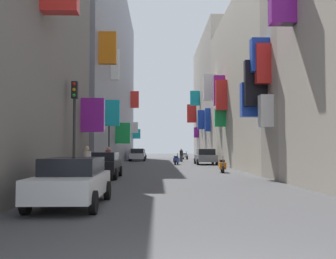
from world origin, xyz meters
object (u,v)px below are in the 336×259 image
Objects in this scene: pedestrian_near_left at (181,155)px; scooter_blue at (176,160)px; parked_car_white at (72,180)px; scooter_orange at (222,166)px; parked_car_silver at (137,154)px; pedestrian_crossing at (87,165)px; parked_car_grey at (206,156)px; traffic_light_near_corner at (74,115)px; parked_car_black at (103,164)px; scooter_white at (185,156)px; pedestrian_near_right at (108,160)px; parked_car_blue at (139,154)px; traffic_light_far_corner at (109,130)px.

scooter_blue is at bearing -96.89° from pedestrian_near_left.
parked_car_white reaches higher than scooter_orange.
pedestrian_crossing reaches higher than parked_car_silver.
parked_car_grey is 0.88× the size of traffic_light_near_corner.
pedestrian_crossing is 1.14× the size of pedestrian_near_left.
pedestrian_crossing is at bearing -104.21° from scooter_blue.
parked_car_silver is at bearing 88.87° from parked_car_black.
pedestrian_near_left is (-1.07, -8.67, 0.30)m from scooter_white.
parked_car_silver is at bearing 124.81° from parked_car_grey.
traffic_light_near_corner reaches higher than pedestrian_crossing.
parked_car_grey is at bearing 88.21° from scooter_orange.
scooter_blue is at bearing 75.79° from pedestrian_crossing.
parked_car_white is at bearing -104.96° from parked_car_grey.
parked_car_black is 4.56m from pedestrian_near_right.
scooter_white is at bearing 81.64° from parked_car_white.
parked_car_white is at bearing -98.70° from pedestrian_near_left.
parked_car_grey is 2.10× the size of scooter_blue.
pedestrian_crossing is (-0.59, -38.35, 0.13)m from parked_car_blue.
parked_car_black reaches higher than scooter_white.
traffic_light_near_corner is (-0.60, -4.61, 2.34)m from parked_car_black.
parked_car_grey is 0.93× the size of parked_car_silver.
scooter_white is 1.09× the size of pedestrian_near_right.
scooter_blue is (4.88, 16.29, -0.29)m from parked_car_black.
traffic_light_near_corner is (-5.47, -20.89, 2.63)m from scooter_blue.
traffic_light_far_corner is at bearing -106.42° from scooter_white.
parked_car_grey is (7.77, 16.75, 0.04)m from parked_car_black.
scooter_orange is at bearing -91.79° from parked_car_grey.
parked_car_blue is 1.02× the size of traffic_light_far_corner.
pedestrian_near_left is at bearing -62.36° from parked_car_blue.
parked_car_blue is 38.36m from pedestrian_crossing.
parked_car_silver is 2.46× the size of pedestrian_crossing.
scooter_blue is (-2.90, -0.46, -0.33)m from parked_car_grey.
parked_car_silver is at bearing 86.74° from traffic_light_far_corner.
pedestrian_near_left is at bearing 76.46° from parked_car_black.
pedestrian_near_left is at bearing 77.84° from pedestrian_crossing.
traffic_light_far_corner is at bearing 92.02° from pedestrian_crossing.
parked_car_grey reaches higher than scooter_orange.
parked_car_white is at bearing -83.37° from pedestrian_crossing.
scooter_blue is at bearing -96.96° from scooter_white.
parked_car_grey is 7.74m from pedestrian_near_left.
scooter_white and scooter_blue have the same top height.
parked_car_grey is 12.68m from parked_car_silver.
scooter_orange is (6.83, 14.74, -0.27)m from parked_car_white.
pedestrian_near_right is at bearing -91.28° from parked_car_blue.
scooter_blue is 21.76m from traffic_light_near_corner.
parked_car_blue is 30.07m from pedestrian_near_right.
scooter_orange is 8.88m from traffic_light_far_corner.
parked_car_blue is at bearing 165.25° from scooter_white.
parked_car_silver reaches higher than scooter_blue.
parked_car_grey is at bearing -75.51° from pedestrian_near_left.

